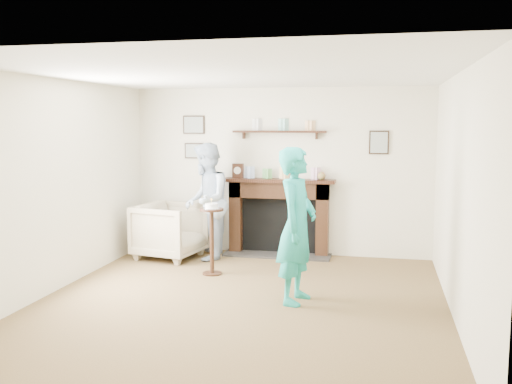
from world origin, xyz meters
The scene contains 6 objects.
ground centered at (0.00, 0.00, 0.00)m, with size 5.00×5.00×0.00m, color brown.
room_shell centered at (0.00, 0.69, 1.62)m, with size 4.54×5.02×2.52m.
armchair centered at (-1.52, 1.83, 0.00)m, with size 0.87×0.89×0.81m, color tan.
man centered at (-0.98, 1.90, 0.00)m, with size 0.83×0.64×1.70m, color #AFC2DB.
woman centered at (0.60, 0.19, 0.00)m, with size 0.63×0.41×1.73m, color #1FB195.
pedestal_table centered at (-0.65, 1.09, 0.62)m, with size 0.31×0.31×1.00m.
Camera 1 is at (1.49, -5.94, 2.00)m, focal length 40.00 mm.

